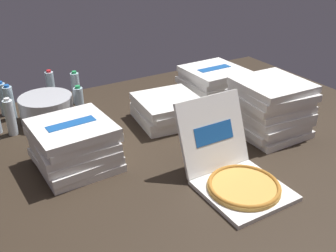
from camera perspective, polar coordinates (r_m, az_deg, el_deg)
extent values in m
cube|color=#2D2319|center=(2.09, 0.42, -5.02)|extent=(3.20, 2.40, 0.02)
cube|color=white|center=(1.86, 11.11, -9.32)|extent=(0.37, 0.37, 0.02)
cylinder|color=gold|center=(1.85, 11.17, -8.82)|extent=(0.34, 0.34, 0.02)
torus|color=#B1712A|center=(1.84, 11.19, -8.59)|extent=(0.34, 0.34, 0.02)
cube|color=white|center=(1.93, 6.65, -1.05)|extent=(0.37, 0.15, 0.36)
cube|color=#19519E|center=(1.92, 6.83, -1.07)|extent=(0.22, 0.04, 0.09)
cube|color=white|center=(2.06, -13.16, -5.22)|extent=(0.39, 0.39, 0.04)
cube|color=#19519E|center=(2.05, -13.22, -4.71)|extent=(0.25, 0.08, 0.00)
cube|color=white|center=(2.04, -13.54, -4.35)|extent=(0.40, 0.40, 0.04)
cube|color=white|center=(2.02, -13.65, -3.27)|extent=(0.38, 0.38, 0.04)
cube|color=white|center=(2.01, -13.87, -2.24)|extent=(0.38, 0.38, 0.04)
cube|color=#19519E|center=(2.00, -13.94, -1.69)|extent=(0.24, 0.07, 0.00)
cube|color=white|center=(1.99, -13.95, -1.14)|extent=(0.41, 0.41, 0.04)
cube|color=#19519E|center=(1.98, -14.02, -0.59)|extent=(0.25, 0.09, 0.00)
cube|color=white|center=(1.97, -14.08, -0.22)|extent=(0.40, 0.40, 0.04)
cube|color=#19519E|center=(1.96, -14.16, 0.35)|extent=(0.25, 0.08, 0.00)
cube|color=white|center=(2.47, -0.07, 1.26)|extent=(0.42, 0.42, 0.04)
cube|color=white|center=(2.45, -0.13, 2.10)|extent=(0.42, 0.42, 0.04)
cube|color=white|center=(2.43, 0.26, 2.92)|extent=(0.39, 0.39, 0.04)
cube|color=white|center=(2.41, 0.01, 3.74)|extent=(0.41, 0.41, 0.04)
cube|color=white|center=(2.76, 6.61, 4.00)|extent=(0.38, 0.38, 0.04)
cube|color=white|center=(2.75, 6.53, 4.79)|extent=(0.39, 0.39, 0.04)
cube|color=white|center=(2.73, 6.74, 5.57)|extent=(0.38, 0.38, 0.04)
cube|color=white|center=(2.73, 6.52, 6.48)|extent=(0.39, 0.39, 0.04)
cube|color=#19519E|center=(2.72, 6.55, 6.91)|extent=(0.25, 0.07, 0.00)
cube|color=white|center=(2.73, 6.90, 7.33)|extent=(0.39, 0.39, 0.04)
cube|color=white|center=(2.70, 6.85, 8.05)|extent=(0.38, 0.38, 0.04)
cube|color=#19519E|center=(2.70, 6.87, 8.49)|extent=(0.25, 0.07, 0.00)
cube|color=white|center=(2.40, 14.73, -0.49)|extent=(0.38, 0.38, 0.04)
cube|color=#19519E|center=(2.39, 14.79, -0.03)|extent=(0.24, 0.07, 0.00)
cube|color=white|center=(2.39, 14.33, 0.46)|extent=(0.40, 0.40, 0.04)
cube|color=white|center=(2.36, 14.84, 1.21)|extent=(0.38, 0.38, 0.04)
cube|color=white|center=(2.35, 14.93, 2.13)|extent=(0.41, 0.41, 0.04)
cube|color=white|center=(2.34, 14.92, 3.14)|extent=(0.40, 0.40, 0.04)
cube|color=white|center=(2.32, 14.77, 4.03)|extent=(0.41, 0.41, 0.04)
cube|color=#19519E|center=(2.31, 14.84, 4.53)|extent=(0.25, 0.09, 0.00)
cube|color=white|center=(2.30, 15.34, 4.88)|extent=(0.42, 0.42, 0.04)
cube|color=white|center=(2.30, 15.27, 5.92)|extent=(0.39, 0.39, 0.04)
cylinder|color=#B7BABF|center=(2.56, -17.51, 2.45)|extent=(0.33, 0.33, 0.17)
cylinder|color=silver|center=(2.51, -12.97, 3.17)|extent=(0.06, 0.06, 0.22)
cylinder|color=#239951|center=(2.46, -13.25, 5.65)|extent=(0.03, 0.03, 0.02)
cylinder|color=white|center=(2.45, -22.30, 1.15)|extent=(0.06, 0.06, 0.22)
cylinder|color=white|center=(2.40, -22.79, 3.65)|extent=(0.03, 0.03, 0.02)
cylinder|color=silver|center=(2.77, -13.49, 5.47)|extent=(0.06, 0.06, 0.22)
cylinder|color=#239951|center=(2.73, -13.75, 7.74)|extent=(0.03, 0.03, 0.02)
cylinder|color=silver|center=(2.66, -22.37, 3.15)|extent=(0.06, 0.06, 0.22)
cylinder|color=blue|center=(2.62, -22.82, 5.49)|extent=(0.03, 0.03, 0.02)
cylinder|color=silver|center=(2.73, -23.21, 3.63)|extent=(0.06, 0.06, 0.22)
cylinder|color=blue|center=(2.69, -23.66, 5.90)|extent=(0.03, 0.03, 0.02)
cylinder|color=silver|center=(2.84, -16.96, 5.55)|extent=(0.06, 0.06, 0.22)
cylinder|color=red|center=(2.80, -17.28, 7.77)|extent=(0.03, 0.03, 0.02)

